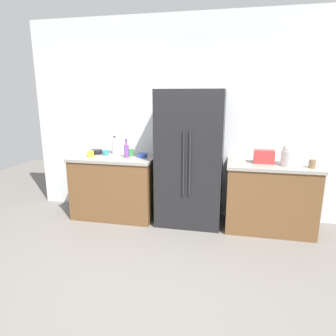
{
  "coord_description": "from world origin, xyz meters",
  "views": [
    {
      "loc": [
        0.69,
        -2.5,
        1.79
      ],
      "look_at": [
        0.06,
        0.45,
        1.05
      ],
      "focal_mm": 31.93,
      "sensor_mm": 36.0,
      "label": 1
    }
  ],
  "objects_px": {
    "cup_d": "(130,152)",
    "bowl_a": "(96,152)",
    "refrigerator": "(190,159)",
    "toaster": "(264,157)",
    "bottle_b": "(126,151)",
    "cup_b": "(106,153)",
    "bottle_a": "(115,147)",
    "cup_a": "(312,164)",
    "bowl_b": "(142,155)",
    "cup_c": "(91,154)",
    "rice_cooker": "(292,154)"
  },
  "relations": [
    {
      "from": "cup_d",
      "to": "bowl_a",
      "type": "height_order",
      "value": "cup_d"
    },
    {
      "from": "refrigerator",
      "to": "toaster",
      "type": "xyz_separation_m",
      "value": [
        0.97,
        -0.01,
        0.07
      ]
    },
    {
      "from": "bottle_b",
      "to": "cup_b",
      "type": "distance_m",
      "value": 0.38
    },
    {
      "from": "bottle_a",
      "to": "cup_a",
      "type": "relative_size",
      "value": 2.53
    },
    {
      "from": "refrigerator",
      "to": "bowl_b",
      "type": "distance_m",
      "value": 0.7
    },
    {
      "from": "refrigerator",
      "to": "cup_c",
      "type": "distance_m",
      "value": 1.44
    },
    {
      "from": "bottle_a",
      "to": "bowl_a",
      "type": "relative_size",
      "value": 1.53
    },
    {
      "from": "cup_b",
      "to": "bottle_a",
      "type": "bearing_deg",
      "value": 45.8
    },
    {
      "from": "bottle_a",
      "to": "cup_b",
      "type": "xyz_separation_m",
      "value": [
        -0.11,
        -0.11,
        -0.08
      ]
    },
    {
      "from": "bowl_a",
      "to": "cup_b",
      "type": "bearing_deg",
      "value": -18.41
    },
    {
      "from": "rice_cooker",
      "to": "bowl_a",
      "type": "height_order",
      "value": "rice_cooker"
    },
    {
      "from": "cup_d",
      "to": "bowl_b",
      "type": "xyz_separation_m",
      "value": [
        0.2,
        -0.07,
        -0.02
      ]
    },
    {
      "from": "refrigerator",
      "to": "bowl_b",
      "type": "relative_size",
      "value": 13.0
    },
    {
      "from": "bottle_b",
      "to": "cup_d",
      "type": "height_order",
      "value": "bottle_b"
    },
    {
      "from": "bottle_a",
      "to": "bottle_b",
      "type": "xyz_separation_m",
      "value": [
        0.26,
        -0.21,
        -0.01
      ]
    },
    {
      "from": "cup_a",
      "to": "cup_d",
      "type": "xyz_separation_m",
      "value": [
        -2.43,
        0.27,
        -0.0
      ]
    },
    {
      "from": "refrigerator",
      "to": "toaster",
      "type": "distance_m",
      "value": 0.98
    },
    {
      "from": "bottle_b",
      "to": "cup_b",
      "type": "relative_size",
      "value": 3.03
    },
    {
      "from": "bottle_a",
      "to": "cup_a",
      "type": "xyz_separation_m",
      "value": [
        2.7,
        -0.34,
        -0.06
      ]
    },
    {
      "from": "bottle_a",
      "to": "cup_d",
      "type": "bearing_deg",
      "value": -15.43
    },
    {
      "from": "bottle_a",
      "to": "cup_d",
      "type": "relative_size",
      "value": 2.7
    },
    {
      "from": "bottle_a",
      "to": "cup_c",
      "type": "distance_m",
      "value": 0.39
    },
    {
      "from": "refrigerator",
      "to": "cup_b",
      "type": "bearing_deg",
      "value": 176.95
    },
    {
      "from": "rice_cooker",
      "to": "cup_b",
      "type": "bearing_deg",
      "value": 176.51
    },
    {
      "from": "refrigerator",
      "to": "bottle_b",
      "type": "relative_size",
      "value": 7.06
    },
    {
      "from": "cup_a",
      "to": "cup_c",
      "type": "xyz_separation_m",
      "value": [
        -2.96,
        0.07,
        -0.01
      ]
    },
    {
      "from": "rice_cooker",
      "to": "bowl_a",
      "type": "xyz_separation_m",
      "value": [
        -2.75,
        0.22,
        -0.12
      ]
    },
    {
      "from": "bottle_a",
      "to": "cup_b",
      "type": "distance_m",
      "value": 0.17
    },
    {
      "from": "toaster",
      "to": "bottle_a",
      "type": "xyz_separation_m",
      "value": [
        -2.15,
        0.18,
        0.03
      ]
    },
    {
      "from": "cup_c",
      "to": "cup_d",
      "type": "distance_m",
      "value": 0.57
    },
    {
      "from": "cup_b",
      "to": "rice_cooker",
      "type": "bearing_deg",
      "value": -3.49
    },
    {
      "from": "bottle_a",
      "to": "cup_c",
      "type": "relative_size",
      "value": 2.94
    },
    {
      "from": "toaster",
      "to": "bottle_b",
      "type": "height_order",
      "value": "bottle_b"
    },
    {
      "from": "cup_c",
      "to": "cup_d",
      "type": "relative_size",
      "value": 0.92
    },
    {
      "from": "bottle_b",
      "to": "toaster",
      "type": "bearing_deg",
      "value": 0.72
    },
    {
      "from": "cup_b",
      "to": "bowl_a",
      "type": "relative_size",
      "value": 0.49
    },
    {
      "from": "bowl_b",
      "to": "cup_a",
      "type": "bearing_deg",
      "value": -5.19
    },
    {
      "from": "cup_d",
      "to": "bowl_b",
      "type": "relative_size",
      "value": 0.7
    },
    {
      "from": "bowl_b",
      "to": "bowl_a",
      "type": "bearing_deg",
      "value": 173.17
    },
    {
      "from": "toaster",
      "to": "bowl_b",
      "type": "height_order",
      "value": "toaster"
    },
    {
      "from": "cup_b",
      "to": "cup_d",
      "type": "height_order",
      "value": "cup_d"
    },
    {
      "from": "refrigerator",
      "to": "toaster",
      "type": "height_order",
      "value": "refrigerator"
    },
    {
      "from": "rice_cooker",
      "to": "cup_c",
      "type": "height_order",
      "value": "rice_cooker"
    },
    {
      "from": "rice_cooker",
      "to": "bottle_b",
      "type": "bearing_deg",
      "value": 178.5
    },
    {
      "from": "toaster",
      "to": "cup_c",
      "type": "height_order",
      "value": "toaster"
    },
    {
      "from": "refrigerator",
      "to": "bottle_b",
      "type": "xyz_separation_m",
      "value": [
        -0.91,
        -0.03,
        0.08
      ]
    },
    {
      "from": "rice_cooker",
      "to": "cup_d",
      "type": "height_order",
      "value": "rice_cooker"
    },
    {
      "from": "bottle_a",
      "to": "cup_a",
      "type": "distance_m",
      "value": 2.72
    },
    {
      "from": "toaster",
      "to": "bottle_a",
      "type": "relative_size",
      "value": 0.95
    },
    {
      "from": "toaster",
      "to": "bottle_b",
      "type": "relative_size",
      "value": 0.98
    }
  ]
}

